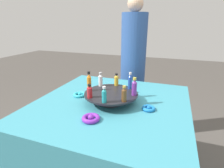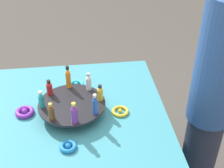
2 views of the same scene
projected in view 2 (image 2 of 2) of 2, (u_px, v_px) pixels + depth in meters
name	position (u px, v px, depth m)	size (l,w,h in m)	color
party_table	(77.00, 163.00, 1.92)	(1.02, 1.02, 0.80)	teal
display_stand	(72.00, 106.00, 1.67)	(0.36, 0.36, 0.07)	black
bottle_orange	(68.00, 78.00, 1.74)	(0.03, 0.03, 0.14)	orange
bottle_red	(49.00, 88.00, 1.70)	(0.03, 0.03, 0.09)	#B21E23
bottle_teal	(41.00, 100.00, 1.60)	(0.03, 0.03, 0.10)	teal
bottle_brown	(51.00, 112.00, 1.52)	(0.03, 0.03, 0.10)	brown
bottle_purple	(74.00, 114.00, 1.50)	(0.03, 0.03, 0.12)	#702D93
bottle_blue	(95.00, 105.00, 1.56)	(0.03, 0.03, 0.12)	#234CAD
bottle_gold	(100.00, 93.00, 1.66)	(0.03, 0.03, 0.09)	gold
bottle_clear	(89.00, 82.00, 1.73)	(0.03, 0.03, 0.11)	silver
ribbon_bow_gold	(120.00, 111.00, 1.69)	(0.09, 0.09, 0.02)	gold
ribbon_bow_teal	(76.00, 85.00, 1.90)	(0.09, 0.09, 0.03)	#2DB7CC
ribbon_bow_purple	(25.00, 112.00, 1.68)	(0.10, 0.10, 0.03)	purple
ribbon_bow_blue	(68.00, 147.00, 1.48)	(0.08, 0.08, 0.03)	blue
person_figure	(212.00, 99.00, 1.81)	(0.27, 0.27, 1.56)	#282D42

